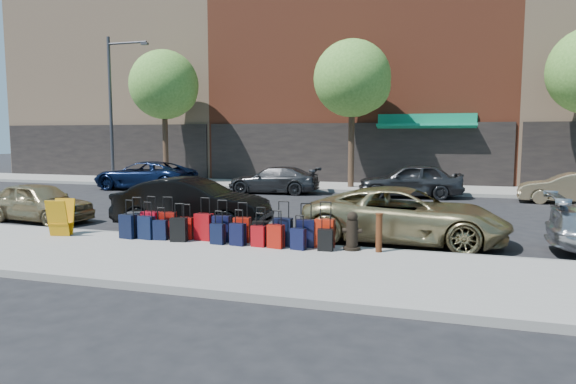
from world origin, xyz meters
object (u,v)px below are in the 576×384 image
(car_far_0, at_px, (145,175))
(streetlight, at_px, (114,101))
(bollard, at_px, (379,232))
(car_far_2, at_px, (410,180))
(car_far_1, at_px, (273,180))
(fire_hydrant, at_px, (352,232))
(car_far_3, at_px, (569,188))
(car_near_1, at_px, (193,204))
(car_near_2, at_px, (406,215))
(car_near_0, at_px, (39,202))
(suitcase_front_5, at_px, (222,228))
(tree_center, at_px, (355,81))
(display_rack, at_px, (61,218))
(tree_left, at_px, (166,87))

(car_far_0, bearing_deg, streetlight, -125.29)
(bollard, distance_m, car_far_2, 11.82)
(car_far_1, bearing_deg, bollard, 26.12)
(fire_hydrant, distance_m, car_far_3, 13.26)
(bollard, bearing_deg, car_near_1, 159.91)
(car_near_2, xyz_separation_m, car_far_1, (-6.84, 9.71, -0.07))
(car_near_0, relative_size, car_far_3, 0.97)
(car_near_2, bearing_deg, suitcase_front_5, 117.86)
(tree_center, xyz_separation_m, car_near_0, (-7.77, -12.55, -4.79))
(tree_center, distance_m, car_far_3, 10.70)
(car_near_0, height_order, car_far_2, car_far_2)
(car_near_0, distance_m, car_near_1, 5.24)
(car_far_3, bearing_deg, car_near_2, -26.05)
(display_rack, bearing_deg, fire_hydrant, -8.99)
(tree_center, distance_m, suitcase_front_5, 15.17)
(fire_hydrant, bearing_deg, suitcase_front_5, 178.08)
(streetlight, relative_size, car_far_2, 1.79)
(car_near_0, distance_m, car_far_2, 14.66)
(car_far_1, bearing_deg, tree_center, 126.13)
(bollard, xyz_separation_m, car_near_2, (0.42, 1.95, 0.11))
(car_far_3, bearing_deg, car_far_1, -86.18)
(car_near_1, bearing_deg, car_near_0, 88.95)
(car_near_2, distance_m, car_far_2, 9.88)
(car_far_3, bearing_deg, fire_hydrant, -25.68)
(streetlight, height_order, fire_hydrant, streetlight)
(car_far_3, bearing_deg, display_rack, -44.97)
(streetlight, relative_size, car_near_2, 1.59)
(fire_hydrant, xyz_separation_m, bollard, (0.60, -0.05, 0.05))
(streetlight, distance_m, car_far_0, 5.63)
(car_far_1, bearing_deg, car_far_3, 86.63)
(bollard, bearing_deg, streetlight, 140.41)
(streetlight, relative_size, display_rack, 8.63)
(car_far_2, bearing_deg, car_far_1, -96.42)
(tree_center, xyz_separation_m, car_far_2, (2.93, -2.54, -4.65))
(suitcase_front_5, relative_size, car_far_3, 0.27)
(tree_center, height_order, fire_hydrant, tree_center)
(tree_left, height_order, tree_center, same)
(bollard, xyz_separation_m, car_near_1, (-5.61, 2.05, 0.14))
(display_rack, bearing_deg, car_near_1, 33.60)
(car_far_3, bearing_deg, tree_center, -102.75)
(car_near_2, relative_size, car_far_3, 1.33)
(fire_hydrant, height_order, car_far_3, car_far_3)
(suitcase_front_5, bearing_deg, bollard, -4.20)
(car_far_2, bearing_deg, car_far_0, -95.89)
(suitcase_front_5, xyz_separation_m, car_near_1, (-1.84, 2.02, 0.27))
(suitcase_front_5, xyz_separation_m, car_near_0, (-7.07, 1.77, 0.16))
(car_far_3, bearing_deg, car_near_1, -46.46)
(streetlight, xyz_separation_m, fire_hydrant, (15.91, -13.60, -4.11))
(bollard, bearing_deg, car_far_3, 62.24)
(tree_left, height_order, bollard, tree_left)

